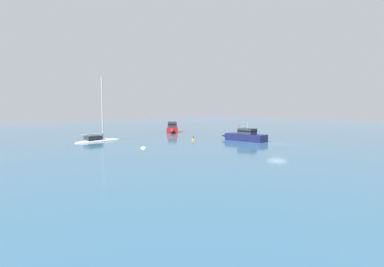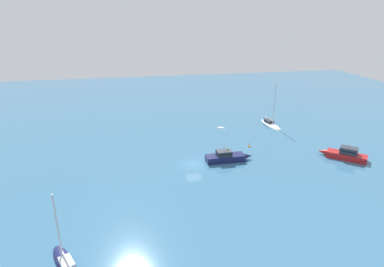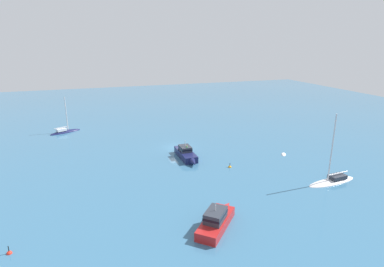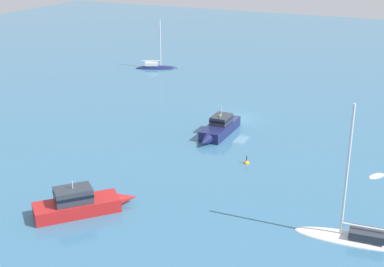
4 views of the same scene
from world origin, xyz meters
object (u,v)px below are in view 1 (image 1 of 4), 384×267
at_px(launch, 244,136).
at_px(channel_buoy, 239,128).
at_px(mooring_buoy, 193,140).
at_px(ketch, 98,140).
at_px(powerboat, 172,128).
at_px(rib, 143,148).

xyz_separation_m(launch, channel_buoy, (-18.10, 23.02, -0.74)).
distance_m(channel_buoy, mooring_buoy, 30.72).
bearing_deg(channel_buoy, ketch, -86.08).
bearing_deg(channel_buoy, powerboat, -96.08).
bearing_deg(channel_buoy, rib, -70.14).
distance_m(ketch, mooring_buoy, 14.68).
height_order(powerboat, launch, launch).
height_order(rib, mooring_buoy, mooring_buoy).
height_order(rib, channel_buoy, channel_buoy).
height_order(powerboat, ketch, ketch).
height_order(launch, channel_buoy, launch).
distance_m(ketch, rib, 11.56).
bearing_deg(powerboat, ketch, -33.69).
distance_m(powerboat, rib, 25.55).
xyz_separation_m(powerboat, channel_buoy, (2.12, 19.90, -0.81)).
relative_size(rib, mooring_buoy, 1.95).
bearing_deg(mooring_buoy, powerboat, 149.69).
height_order(ketch, rib, ketch).
relative_size(ketch, mooring_buoy, 10.40).
xyz_separation_m(powerboat, launch, (20.22, -3.12, -0.07)).
relative_size(ketch, rib, 5.34).
height_order(powerboat, channel_buoy, powerboat).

